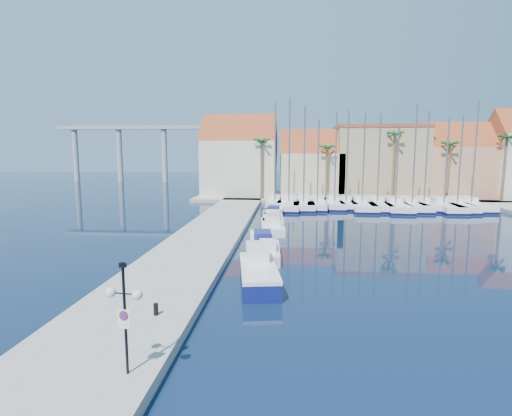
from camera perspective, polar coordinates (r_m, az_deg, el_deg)
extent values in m
plane|color=#081A31|center=(21.51, 9.31, -13.27)|extent=(260.00, 260.00, 0.00)
cube|color=gray|center=(35.07, -7.35, -4.43)|extent=(6.00, 77.00, 0.50)
cube|color=gray|center=(69.39, 14.44, 1.55)|extent=(54.00, 16.00, 0.50)
cylinder|color=black|center=(14.09, -18.18, -14.82)|extent=(0.09, 0.09, 3.80)
cylinder|color=black|center=(13.91, -19.20, -11.41)|extent=(0.48, 0.11, 0.05)
cylinder|color=black|center=(13.67, -17.47, -11.67)|extent=(0.48, 0.11, 0.05)
sphere|color=white|center=(14.03, -20.04, -11.28)|extent=(0.34, 0.34, 0.34)
sphere|color=white|center=(13.56, -16.58, -11.80)|extent=(0.34, 0.34, 0.34)
cube|color=black|center=(13.51, -18.52, -7.73)|extent=(0.22, 0.14, 0.15)
cube|color=white|center=(14.01, -18.32, -14.54)|extent=(0.47, 0.09, 0.47)
cylinder|color=red|center=(13.97, -18.38, -14.39)|extent=(0.32, 0.06, 0.32)
cylinder|color=#1933A5|center=(13.97, -18.40, -14.41)|extent=(0.23, 0.04, 0.23)
cube|color=white|center=(14.14, -18.26, -15.78)|extent=(0.38, 0.08, 0.13)
cylinder|color=black|center=(19.00, -14.11, -13.85)|extent=(0.22, 0.22, 0.54)
cube|color=navy|center=(23.92, 0.37, -9.75)|extent=(2.95, 6.48, 0.94)
cube|color=white|center=(23.76, 0.37, -8.44)|extent=(2.95, 6.48, 0.21)
cube|color=white|center=(24.81, 0.18, -6.35)|extent=(1.58, 1.84, 1.14)
cube|color=white|center=(29.63, 1.69, -6.39)|extent=(1.99, 5.46, 0.80)
cube|color=white|center=(28.94, 1.69, -5.31)|extent=(1.30, 1.94, 0.60)
cube|color=white|center=(33.19, 0.90, -4.81)|extent=(2.61, 6.38, 0.80)
cube|color=navy|center=(32.43, 0.94, -3.85)|extent=(1.61, 2.31, 0.60)
cube|color=white|center=(39.50, 2.32, -2.74)|extent=(2.72, 6.81, 0.80)
cube|color=white|center=(38.72, 2.37, -1.90)|extent=(1.69, 2.45, 0.60)
cube|color=white|center=(44.31, 2.39, -1.56)|extent=(2.60, 6.96, 0.80)
cube|color=white|center=(43.53, 2.41, -0.80)|extent=(1.67, 2.48, 0.60)
cube|color=white|center=(48.00, 2.57, -0.81)|extent=(2.21, 5.79, 0.80)
cube|color=navy|center=(47.34, 2.50, -0.08)|extent=(1.41, 2.07, 0.60)
cube|color=white|center=(57.28, 2.72, 0.73)|extent=(2.24, 8.06, 1.00)
cube|color=#0D0B3A|center=(57.32, 2.71, 0.41)|extent=(2.30, 8.13, 0.28)
cube|color=white|center=(57.98, 2.76, 1.61)|extent=(1.51, 2.44, 0.60)
cylinder|color=slate|center=(56.41, 2.74, 7.99)|extent=(0.20, 0.20, 13.48)
cube|color=white|center=(56.01, 4.72, 0.54)|extent=(3.71, 11.94, 1.00)
cube|color=#0D0B3A|center=(56.06, 4.72, 0.22)|extent=(3.77, 12.01, 0.28)
cube|color=white|center=(57.08, 4.80, 1.49)|extent=(2.34, 3.65, 0.60)
cylinder|color=slate|center=(54.95, 4.78, 8.15)|extent=(0.20, 0.20, 13.82)
cube|color=white|center=(56.37, 6.78, 0.56)|extent=(2.92, 10.97, 1.00)
cube|color=#0D0B3A|center=(56.41, 6.77, 0.24)|extent=(2.98, 11.03, 0.28)
cube|color=white|center=(57.36, 6.76, 1.49)|extent=(2.02, 3.30, 0.60)
cylinder|color=slate|center=(55.35, 6.92, 7.60)|extent=(0.20, 0.20, 12.83)
cube|color=white|center=(56.47, 8.73, 0.54)|extent=(3.27, 10.09, 1.00)
cube|color=#0D0B3A|center=(56.51, 8.72, 0.21)|extent=(3.33, 10.16, 0.28)
cube|color=white|center=(57.36, 8.75, 1.46)|extent=(2.01, 3.10, 0.60)
cylinder|color=slate|center=(55.51, 8.86, 6.70)|extent=(0.20, 0.20, 11.15)
cube|color=white|center=(56.87, 11.08, 0.53)|extent=(2.39, 8.75, 1.00)
cube|color=#0D0B3A|center=(56.92, 11.07, 0.21)|extent=(2.45, 8.81, 0.28)
cube|color=white|center=(57.64, 10.99, 1.43)|extent=(1.62, 2.64, 0.60)
cylinder|color=slate|center=(55.98, 11.31, 7.12)|extent=(0.20, 0.20, 12.06)
cube|color=white|center=(57.80, 12.66, 0.61)|extent=(2.33, 8.69, 1.00)
cube|color=#0D0B3A|center=(57.84, 12.65, 0.29)|extent=(2.39, 8.75, 0.28)
cube|color=white|center=(58.56, 12.56, 1.49)|extent=(1.60, 2.61, 0.60)
cylinder|color=slate|center=(56.92, 12.93, 7.22)|extent=(0.20, 0.20, 12.35)
cube|color=white|center=(57.08, 14.83, 0.44)|extent=(3.54, 11.82, 1.00)
cube|color=#0D0B3A|center=(57.12, 14.82, 0.12)|extent=(3.61, 11.88, 0.28)
cube|color=white|center=(58.13, 14.70, 1.37)|extent=(2.28, 3.60, 0.60)
cylinder|color=slate|center=(56.04, 15.14, 6.88)|extent=(0.20, 0.20, 11.83)
cube|color=white|center=(57.77, 16.83, 0.45)|extent=(3.38, 11.13, 1.00)
cube|color=#0D0B3A|center=(57.81, 16.81, 0.14)|extent=(3.44, 11.20, 0.28)
cube|color=white|center=(58.75, 16.69, 1.37)|extent=(2.16, 3.39, 0.60)
cylinder|color=slate|center=(56.77, 17.18, 6.82)|extent=(0.20, 0.20, 11.85)
cube|color=white|center=(57.42, 19.17, 0.30)|extent=(3.74, 11.72, 1.00)
cube|color=#0D0B3A|center=(57.46, 19.16, -0.01)|extent=(3.80, 11.78, 0.28)
cube|color=white|center=(58.45, 19.00, 1.23)|extent=(2.32, 3.59, 0.60)
cylinder|color=slate|center=(56.41, 19.55, 5.97)|extent=(0.20, 0.20, 10.39)
cube|color=white|center=(58.33, 21.21, 0.32)|extent=(3.10, 10.55, 1.00)
cube|color=#0D0B3A|center=(58.37, 21.19, 0.01)|extent=(3.16, 10.61, 0.28)
cube|color=white|center=(59.22, 20.93, 1.22)|extent=(2.02, 3.21, 0.60)
cylinder|color=slate|center=(57.38, 21.73, 7.23)|extent=(0.20, 0.20, 13.08)
cube|color=white|center=(59.30, 22.74, 0.36)|extent=(2.63, 8.67, 1.00)
cube|color=#0D0B3A|center=(59.34, 22.72, 0.05)|extent=(2.69, 8.73, 0.28)
cube|color=white|center=(60.03, 22.57, 1.22)|extent=(1.68, 2.64, 0.60)
cylinder|color=slate|center=(58.44, 23.20, 6.75)|extent=(0.20, 0.20, 12.24)
cube|color=white|center=(59.49, 25.06, 0.25)|extent=(2.86, 10.98, 1.00)
cube|color=#0D0B3A|center=(59.53, 25.04, -0.06)|extent=(2.92, 11.04, 0.28)
cube|color=white|center=(60.42, 24.74, 1.14)|extent=(2.00, 3.29, 0.60)
cylinder|color=slate|center=(58.54, 25.60, 6.07)|extent=(0.20, 0.20, 11.14)
cube|color=white|center=(60.43, 26.63, 0.26)|extent=(3.38, 10.78, 1.00)
cube|color=#0D0B3A|center=(60.47, 26.61, -0.04)|extent=(3.45, 10.84, 0.28)
cube|color=white|center=(61.34, 26.37, 1.13)|extent=(2.12, 3.30, 0.60)
cylinder|color=slate|center=(59.49, 27.18, 6.21)|extent=(0.20, 0.20, 11.60)
cube|color=white|center=(61.98, 28.18, 0.33)|extent=(2.92, 10.28, 1.00)
cube|color=#0D0B3A|center=(62.02, 28.16, 0.04)|extent=(2.98, 10.34, 0.28)
cube|color=white|center=(62.81, 27.84, 1.18)|extent=(1.94, 3.11, 0.60)
cylinder|color=slate|center=(61.09, 28.83, 7.01)|extent=(0.20, 0.20, 13.48)
cube|color=beige|center=(67.54, -2.31, 5.67)|extent=(12.00, 9.00, 9.00)
cube|color=maroon|center=(67.50, -2.34, 9.49)|extent=(12.30, 9.00, 9.00)
cube|color=tan|center=(67.19, 7.94, 4.73)|extent=(10.00, 8.00, 7.00)
cube|color=maroon|center=(67.08, 8.00, 7.72)|extent=(10.30, 8.00, 8.00)
cube|color=#9D8661|center=(69.58, 17.06, 6.22)|extent=(14.00, 10.00, 11.00)
cube|color=maroon|center=(69.67, 17.26, 10.95)|extent=(14.20, 10.20, 0.50)
cube|color=tan|center=(72.19, 26.55, 4.59)|extent=(10.00, 8.00, 8.00)
cube|color=maroon|center=(72.12, 26.75, 7.76)|extent=(10.30, 8.00, 8.00)
cylinder|color=brown|center=(62.18, 0.80, 5.47)|extent=(0.36, 0.36, 9.00)
sphere|color=#19571D|center=(62.14, 0.81, 9.48)|extent=(2.60, 2.60, 2.60)
cylinder|color=brown|center=(62.33, 10.04, 4.90)|extent=(0.36, 0.36, 8.00)
sphere|color=#19571D|center=(62.24, 10.13, 8.44)|extent=(2.60, 2.60, 2.60)
cylinder|color=brown|center=(63.99, 19.06, 5.56)|extent=(0.36, 0.36, 10.00)
sphere|color=#19571D|center=(64.00, 19.26, 9.90)|extent=(2.60, 2.60, 2.60)
cylinder|color=brown|center=(66.44, 25.75, 4.63)|extent=(0.36, 0.36, 8.50)
sphere|color=#19571D|center=(66.38, 25.96, 8.16)|extent=(2.60, 2.60, 2.60)
cylinder|color=brown|center=(69.68, 31.94, 4.75)|extent=(0.36, 0.36, 9.50)
sphere|color=#19571D|center=(69.67, 32.23, 8.52)|extent=(2.60, 2.60, 2.60)
cube|color=#9E9E99|center=(108.41, -15.11, 11.05)|extent=(48.00, 2.20, 0.90)
cylinder|color=#9E9E99|center=(116.46, -24.35, 6.94)|extent=(1.40, 1.40, 14.00)
cylinder|color=#9E9E99|center=(111.16, -18.89, 7.20)|extent=(1.40, 1.40, 14.00)
cylinder|color=#9E9E99|center=(106.96, -12.94, 7.42)|extent=(1.40, 1.40, 14.00)
cylinder|color=#9E9E99|center=(103.97, -6.57, 7.55)|extent=(1.40, 1.40, 14.00)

